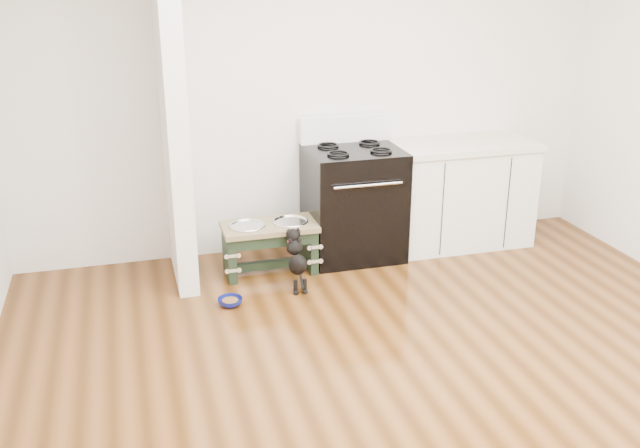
{
  "coord_description": "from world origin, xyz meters",
  "views": [
    {
      "loc": [
        -1.55,
        -3.17,
        2.36
      ],
      "look_at": [
        -0.17,
        1.69,
        0.48
      ],
      "focal_mm": 40.0,
      "sensor_mm": 36.0,
      "label": 1
    }
  ],
  "objects": [
    {
      "name": "dog_feeder",
      "position": [
        -0.5,
        1.99,
        0.29
      ],
      "size": [
        0.74,
        0.4,
        0.42
      ],
      "color": "black",
      "rests_on": "ground"
    },
    {
      "name": "cabinet_run",
      "position": [
        1.23,
        2.18,
        0.45
      ],
      "size": [
        1.24,
        0.64,
        0.91
      ],
      "color": "silver",
      "rests_on": "ground"
    },
    {
      "name": "room_shell",
      "position": [
        0.0,
        0.0,
        1.62
      ],
      "size": [
        5.0,
        5.0,
        5.0
      ],
      "color": "silver",
      "rests_on": "ground"
    },
    {
      "name": "ground",
      "position": [
        0.0,
        0.0,
        0.0
      ],
      "size": [
        5.0,
        5.0,
        0.0
      ],
      "primitive_type": "plane",
      "color": "#41240B",
      "rests_on": "ground"
    },
    {
      "name": "partition_wall",
      "position": [
        -1.18,
        2.1,
        1.35
      ],
      "size": [
        0.15,
        0.8,
        2.7
      ],
      "primitive_type": "cube",
      "color": "silver",
      "rests_on": "ground"
    },
    {
      "name": "oven_range",
      "position": [
        0.25,
        2.16,
        0.48
      ],
      "size": [
        0.76,
        0.69,
        1.14
      ],
      "color": "black",
      "rests_on": "ground"
    },
    {
      "name": "puppy",
      "position": [
        -0.37,
        1.65,
        0.25
      ],
      "size": [
        0.13,
        0.38,
        0.45
      ],
      "color": "black",
      "rests_on": "ground"
    },
    {
      "name": "floor_bowl",
      "position": [
        -0.91,
        1.48,
        0.03
      ],
      "size": [
        0.23,
        0.23,
        0.06
      ],
      "rotation": [
        0.0,
        0.0,
        0.35
      ],
      "color": "navy",
      "rests_on": "ground"
    }
  ]
}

